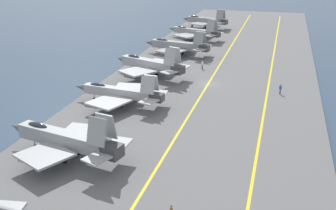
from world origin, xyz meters
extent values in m
plane|color=#2D425B|center=(0.00, 0.00, 0.00)|extent=(2000.00, 2000.00, 0.00)
cube|color=slate|center=(0.00, 0.00, 0.20)|extent=(204.12, 41.21, 0.40)
cube|color=yellow|center=(0.00, -11.33, 0.40)|extent=(183.71, 0.40, 0.01)
cube|color=yellow|center=(0.00, 0.00, 0.40)|extent=(183.71, 0.36, 0.01)
cube|color=#93999E|center=(-34.56, 12.24, 2.99)|extent=(4.51, 12.90, 1.83)
cone|color=#5B5E60|center=(-32.98, 19.51, 2.99)|extent=(2.22, 2.74, 1.74)
cube|color=#38383A|center=(-36.18, 4.80, 2.99)|extent=(2.50, 2.48, 1.56)
ellipsoid|color=#232D38|center=(-33.74, 16.04, 3.86)|extent=(1.65, 3.26, 1.01)
cube|color=#93999E|center=(-38.12, 12.57, 2.40)|extent=(7.17, 7.29, 0.28)
cube|color=#93999E|center=(-31.19, 11.06, 2.40)|extent=(5.43, 5.70, 0.28)
cube|color=#93999E|center=(-36.82, 6.35, 5.56)|extent=(1.48, 2.58, 3.25)
cube|color=#93999E|center=(-34.94, 5.94, 5.56)|extent=(1.48, 2.58, 3.25)
cube|color=#93999E|center=(-38.33, 5.79, 2.99)|extent=(3.51, 3.30, 0.20)
cube|color=#93999E|center=(-33.80, 4.81, 2.99)|extent=(2.89, 2.53, 0.20)
cylinder|color=#B2B2B7|center=(-33.55, 16.89, 1.24)|extent=(0.16, 0.16, 1.68)
cylinder|color=black|center=(-33.55, 16.89, 0.70)|extent=(0.34, 0.63, 0.60)
cylinder|color=#B2B2B7|center=(-36.09, 11.24, 1.24)|extent=(0.16, 0.16, 1.68)
cylinder|color=black|center=(-36.09, 11.24, 0.70)|extent=(0.34, 0.63, 0.60)
cylinder|color=#B2B2B7|center=(-33.58, 10.70, 1.24)|extent=(0.16, 0.16, 1.68)
cylinder|color=black|center=(-33.58, 10.70, 0.70)|extent=(0.34, 0.63, 0.60)
cube|color=#A8AAAF|center=(-15.02, 12.69, 2.59)|extent=(2.92, 12.32, 1.50)
cone|color=#5B5E60|center=(-14.19, 19.75, 2.59)|extent=(1.69, 2.46, 1.43)
cube|color=#38383A|center=(-15.86, 5.47, 2.59)|extent=(1.95, 2.17, 1.28)
ellipsoid|color=#232D38|center=(-14.58, 16.39, 3.31)|extent=(1.17, 3.05, 0.83)
cube|color=#A8AAAF|center=(-18.67, 12.71, 2.11)|extent=(7.25, 6.98, 0.28)
cube|color=#A8AAAF|center=(-11.46, 11.86, 2.11)|extent=(6.38, 5.98, 0.28)
cube|color=#A8AAAF|center=(-16.49, 6.88, 4.71)|extent=(1.12, 2.40, 2.70)
cube|color=#A8AAAF|center=(-14.93, 6.69, 4.71)|extent=(1.12, 2.40, 2.70)
cube|color=#A8AAAF|center=(-17.94, 6.21, 2.59)|extent=(3.35, 3.02, 0.20)
cube|color=#A8AAAF|center=(-13.67, 5.71, 2.59)|extent=(2.93, 2.47, 0.20)
cylinder|color=#B2B2B7|center=(-14.49, 17.21, 1.12)|extent=(0.16, 0.16, 1.44)
cylinder|color=black|center=(-14.49, 17.21, 0.70)|extent=(0.29, 0.62, 0.60)
cylinder|color=#B2B2B7|center=(-16.21, 11.59, 1.12)|extent=(0.16, 0.16, 1.44)
cylinder|color=black|center=(-16.21, 11.59, 0.70)|extent=(0.29, 0.62, 0.60)
cylinder|color=#B2B2B7|center=(-14.12, 11.34, 1.12)|extent=(0.16, 0.16, 1.44)
cylinder|color=black|center=(-14.12, 11.34, 0.70)|extent=(0.29, 0.62, 0.60)
cube|color=#A8AAAF|center=(1.94, 12.77, 3.03)|extent=(6.04, 12.34, 1.84)
cone|color=#5B5E60|center=(4.45, 19.57, 3.03)|extent=(2.45, 2.82, 1.75)
cube|color=#38383A|center=(-0.62, 5.81, 3.03)|extent=(2.68, 2.63, 1.56)
ellipsoid|color=#232D38|center=(3.25, 16.33, 3.90)|extent=(2.00, 3.20, 1.01)
cube|color=#A8AAAF|center=(-1.79, 13.70, 2.43)|extent=(7.84, 7.73, 0.28)
cube|color=#A8AAAF|center=(5.38, 11.05, 2.43)|extent=(6.36, 5.99, 0.28)
cube|color=#A8AAAF|center=(-1.06, 7.41, 5.58)|extent=(1.74, 2.55, 3.21)
cube|color=#A8AAAF|center=(0.75, 6.74, 5.58)|extent=(1.74, 2.55, 3.21)
cube|color=#A8AAAF|center=(-2.62, 7.09, 3.03)|extent=(3.61, 3.45, 0.20)
cube|color=#A8AAAF|center=(1.73, 5.48, 3.03)|extent=(3.17, 2.82, 0.20)
cylinder|color=#B2B2B7|center=(3.55, 17.12, 1.26)|extent=(0.16, 0.16, 1.71)
cylinder|color=black|center=(3.55, 17.12, 0.70)|extent=(0.41, 0.64, 0.60)
cylinder|color=#B2B2B7|center=(0.30, 12.03, 1.26)|extent=(0.16, 0.16, 1.71)
cylinder|color=black|center=(0.30, 12.03, 0.70)|extent=(0.41, 0.64, 0.60)
cylinder|color=#B2B2B7|center=(2.71, 11.14, 1.26)|extent=(0.16, 0.16, 1.71)
cylinder|color=black|center=(2.71, 11.14, 0.70)|extent=(0.41, 0.64, 0.60)
cube|color=gray|center=(21.38, 11.88, 2.79)|extent=(3.79, 12.70, 1.79)
cone|color=#5B5E60|center=(22.55, 19.10, 2.79)|extent=(2.06, 2.62, 1.70)
cube|color=#38383A|center=(20.18, 4.50, 2.79)|extent=(2.36, 2.34, 1.52)
ellipsoid|color=#232D38|center=(21.99, 15.66, 3.64)|extent=(1.47, 3.18, 0.99)
cube|color=gray|center=(17.69, 12.06, 2.21)|extent=(7.25, 7.19, 0.28)
cube|color=gray|center=(24.94, 10.87, 2.21)|extent=(5.98, 5.88, 0.28)
cube|color=gray|center=(19.47, 6.00, 5.08)|extent=(1.24, 2.49, 2.75)
cube|color=gray|center=(21.33, 5.69, 5.08)|extent=(1.24, 2.49, 2.75)
cube|color=gray|center=(17.99, 5.38, 2.79)|extent=(3.43, 3.17, 0.20)
cube|color=gray|center=(22.53, 4.64, 2.79)|extent=(2.83, 2.42, 0.20)
cylinder|color=#B2B2B7|center=(22.13, 16.50, 1.15)|extent=(0.16, 0.16, 1.49)
cylinder|color=black|center=(22.13, 16.50, 0.70)|extent=(0.31, 0.63, 0.60)
cylinder|color=#B2B2B7|center=(19.94, 10.83, 1.15)|extent=(0.16, 0.16, 1.49)
cylinder|color=black|center=(19.94, 10.83, 0.70)|extent=(0.31, 0.63, 0.60)
cylinder|color=#B2B2B7|center=(22.41, 10.42, 1.15)|extent=(0.16, 0.16, 1.49)
cylinder|color=black|center=(22.41, 10.42, 0.70)|extent=(0.31, 0.63, 0.60)
cube|color=#93999E|center=(40.86, 11.87, 2.60)|extent=(5.94, 12.49, 1.55)
cone|color=#5B5E60|center=(43.47, 18.81, 2.60)|extent=(2.23, 2.78, 1.47)
cube|color=#38383A|center=(38.19, 4.77, 2.60)|extent=(2.40, 2.56, 1.32)
ellipsoid|color=#232D38|center=(42.23, 15.50, 3.34)|extent=(1.89, 3.21, 0.85)
cube|color=#93999E|center=(37.30, 12.75, 2.10)|extent=(7.86, 7.81, 0.28)
cube|color=#93999E|center=(44.12, 10.18, 2.10)|extent=(6.34, 6.14, 0.28)
cube|color=#93999E|center=(37.91, 6.34, 4.98)|extent=(1.76, 2.60, 3.16)
cube|color=#93999E|center=(39.43, 5.77, 4.98)|extent=(1.76, 2.60, 3.16)
cube|color=#93999E|center=(36.34, 6.02, 2.60)|extent=(3.64, 3.50, 0.20)
cube|color=#93999E|center=(40.41, 4.48, 2.60)|extent=(3.20, 2.89, 0.20)
cylinder|color=#B2B2B7|center=(42.53, 16.31, 1.11)|extent=(0.16, 0.16, 1.43)
cylinder|color=black|center=(42.53, 16.31, 0.70)|extent=(0.42, 0.64, 0.60)
cylinder|color=#B2B2B7|center=(39.39, 11.04, 1.11)|extent=(0.16, 0.16, 1.43)
cylinder|color=black|center=(39.39, 11.04, 0.70)|extent=(0.42, 0.64, 0.60)
cylinder|color=#B2B2B7|center=(41.42, 10.28, 1.11)|extent=(0.16, 0.16, 1.43)
cylinder|color=black|center=(41.42, 10.28, 0.70)|extent=(0.42, 0.64, 0.60)
cube|color=gray|center=(59.31, 12.11, 2.89)|extent=(4.46, 11.81, 1.73)
cone|color=#5B5E60|center=(60.92, 18.73, 2.89)|extent=(2.12, 2.55, 1.64)
cube|color=#38383A|center=(57.66, 5.33, 2.89)|extent=(2.38, 2.32, 1.47)
ellipsoid|color=#232D38|center=(60.16, 15.57, 3.71)|extent=(1.60, 3.00, 0.95)
cube|color=gray|center=(55.80, 12.55, 2.33)|extent=(7.06, 6.96, 0.28)
cube|color=gray|center=(62.64, 10.89, 2.33)|extent=(5.34, 5.10, 0.28)
cube|color=gray|center=(57.08, 6.78, 5.20)|extent=(1.39, 2.37, 2.85)
cube|color=gray|center=(58.84, 6.35, 5.20)|extent=(1.39, 2.37, 2.85)
cube|color=gray|center=(55.57, 6.33, 2.89)|extent=(3.46, 3.16, 0.20)
cube|color=gray|center=(59.97, 5.25, 2.89)|extent=(2.94, 2.39, 0.20)
cylinder|color=#B2B2B7|center=(60.34, 16.34, 1.21)|extent=(0.16, 0.16, 1.63)
cylinder|color=black|center=(60.34, 16.34, 0.70)|extent=(0.36, 0.64, 0.60)
cylinder|color=#B2B2B7|center=(57.85, 11.24, 1.21)|extent=(0.16, 0.16, 1.63)
cylinder|color=black|center=(57.85, 11.24, 0.70)|extent=(0.36, 0.64, 0.60)
cylinder|color=#B2B2B7|center=(60.21, 10.66, 1.21)|extent=(0.16, 0.16, 1.63)
cylinder|color=black|center=(60.21, 10.66, 0.70)|extent=(0.36, 0.64, 0.60)
cylinder|color=#383328|center=(10.40, 3.19, 0.86)|extent=(0.24, 0.24, 0.92)
cube|color=white|center=(10.40, 3.19, 1.61)|extent=(0.46, 0.43, 0.59)
sphere|color=beige|center=(10.40, 3.19, 2.04)|extent=(0.22, 0.22, 0.22)
sphere|color=white|center=(10.40, 3.19, 2.10)|extent=(0.24, 0.24, 0.24)
cube|color=brown|center=(-43.75, -4.34, 1.56)|extent=(0.45, 0.39, 0.62)
sphere|color=tan|center=(-43.75, -4.34, 2.00)|extent=(0.22, 0.22, 0.22)
sphere|color=brown|center=(-43.75, -4.34, 2.06)|extent=(0.24, 0.24, 0.24)
cylinder|color=#4C473D|center=(-2.32, -13.57, 0.86)|extent=(0.24, 0.24, 0.93)
cube|color=#284CB2|center=(-2.32, -13.57, 1.62)|extent=(0.43, 0.46, 0.59)
sphere|color=tan|center=(-2.32, -13.57, 2.04)|extent=(0.22, 0.22, 0.22)
sphere|color=#284CB2|center=(-2.32, -13.57, 2.10)|extent=(0.24, 0.24, 0.24)
camera|label=1|loc=(-76.85, -13.15, 25.31)|focal=45.00mm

